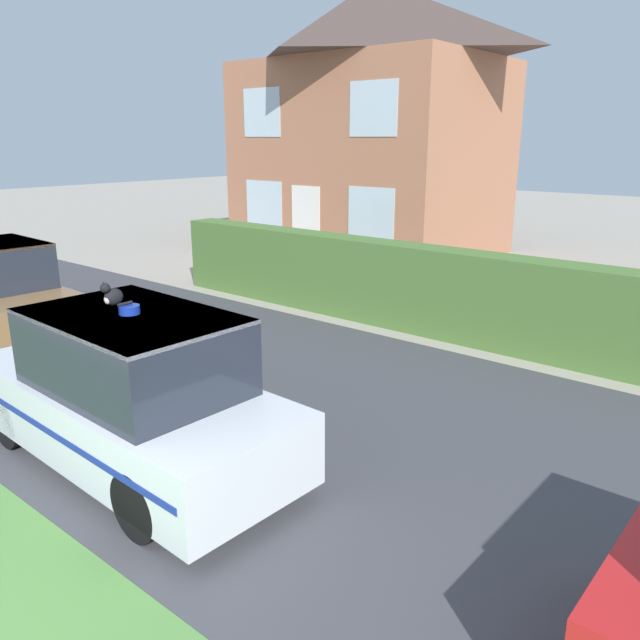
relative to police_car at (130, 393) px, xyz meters
The scene contains 7 objects.
road_strip 2.61m from the police_car, 58.92° to the left, with size 28.00×6.51×0.01m, color #424247.
lawn_verge 2.48m from the police_car, 56.98° to the right, with size 28.00×1.69×0.01m, color #568C42.
garden_hedge 6.10m from the police_car, 90.67° to the left, with size 12.04×0.64×1.53m, color #4C7233.
police_car is the anchor object (origin of this frame).
cat 1.08m from the police_car, 77.59° to the right, with size 0.16×0.28×0.25m.
house_left 13.87m from the police_car, 114.73° to the left, with size 7.20×5.55×7.54m.
wheelie_bin 7.39m from the police_car, 118.57° to the left, with size 0.65×0.75×1.04m.
Camera 1 is at (4.07, -0.88, 3.35)m, focal length 35.00 mm.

